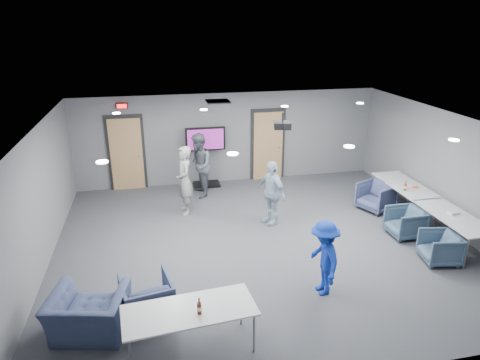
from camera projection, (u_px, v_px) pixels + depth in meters
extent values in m
plane|color=#3A3C42|center=(262.00, 242.00, 9.59)|extent=(9.00, 9.00, 0.00)
plane|color=white|center=(264.00, 124.00, 8.64)|extent=(9.00, 9.00, 0.00)
cube|color=slate|center=(229.00, 138.00, 12.78)|extent=(9.00, 0.02, 2.70)
cube|color=slate|center=(343.00, 299.00, 5.46)|extent=(9.00, 0.02, 2.70)
cube|color=slate|center=(38.00, 204.00, 8.25)|extent=(0.02, 8.00, 2.70)
cube|color=slate|center=(449.00, 172.00, 9.98)|extent=(0.02, 8.00, 2.70)
cube|color=black|center=(127.00, 153.00, 12.27)|extent=(1.06, 0.06, 2.24)
cube|color=tan|center=(127.00, 155.00, 12.24)|extent=(0.90, 0.05, 2.10)
cylinder|color=gray|center=(139.00, 156.00, 12.28)|extent=(0.04, 0.10, 0.04)
cube|color=black|center=(268.00, 145.00, 13.08)|extent=(1.06, 0.06, 2.24)
cube|color=tan|center=(268.00, 146.00, 13.05)|extent=(0.90, 0.05, 2.10)
cylinder|color=gray|center=(279.00, 148.00, 13.09)|extent=(0.04, 0.10, 0.04)
cube|color=black|center=(122.00, 106.00, 11.76)|extent=(0.32, 0.06, 0.16)
cube|color=#FF0C0C|center=(122.00, 106.00, 11.72)|extent=(0.26, 0.02, 0.11)
cube|color=black|center=(218.00, 101.00, 11.11)|extent=(0.60, 0.60, 0.03)
cylinder|color=white|center=(102.00, 162.00, 6.42)|extent=(0.18, 0.18, 0.02)
cylinder|color=white|center=(116.00, 113.00, 9.71)|extent=(0.18, 0.18, 0.02)
cylinder|color=white|center=(233.00, 154.00, 6.80)|extent=(0.18, 0.18, 0.02)
cylinder|color=white|center=(204.00, 110.00, 10.10)|extent=(0.18, 0.18, 0.02)
cylinder|color=white|center=(349.00, 147.00, 7.19)|extent=(0.18, 0.18, 0.02)
cylinder|color=white|center=(285.00, 106.00, 10.48)|extent=(0.18, 0.18, 0.02)
cylinder|color=white|center=(454.00, 140.00, 7.57)|extent=(0.18, 0.18, 0.02)
cylinder|color=white|center=(360.00, 103.00, 10.87)|extent=(0.18, 0.18, 0.02)
imported|color=#939693|center=(185.00, 180.00, 10.76)|extent=(0.48, 0.68, 1.77)
imported|color=#535B64|center=(199.00, 166.00, 11.80)|extent=(0.73, 0.91, 1.79)
imported|color=#A5BFD5|center=(271.00, 193.00, 10.24)|extent=(0.74, 1.01, 1.59)
imported|color=#17329A|center=(324.00, 258.00, 7.60)|extent=(0.53, 0.92, 1.42)
imported|color=#3C4568|center=(376.00, 196.00, 11.11)|extent=(1.06, 1.05, 0.74)
imported|color=#394F63|center=(405.00, 222.00, 9.77)|extent=(0.74, 0.72, 0.67)
imported|color=#3C5168|center=(440.00, 248.00, 8.73)|extent=(0.81, 0.79, 0.64)
imported|color=#3D496B|center=(147.00, 298.00, 7.05)|extent=(0.94, 0.96, 0.75)
imported|color=#3C4668|center=(89.00, 314.00, 6.68)|extent=(1.33, 1.23, 0.74)
cube|color=silver|center=(405.00, 185.00, 10.92)|extent=(0.82, 1.98, 0.03)
cylinder|color=gray|center=(374.00, 186.00, 11.82)|extent=(0.04, 0.04, 0.70)
cylinder|color=gray|center=(412.00, 214.00, 10.16)|extent=(0.04, 0.04, 0.70)
cylinder|color=gray|center=(396.00, 185.00, 11.95)|extent=(0.04, 0.04, 0.70)
cylinder|color=gray|center=(436.00, 212.00, 10.28)|extent=(0.04, 0.04, 0.70)
cube|color=silver|center=(454.00, 217.00, 9.19)|extent=(0.79, 1.91, 0.03)
cylinder|color=gray|center=(415.00, 216.00, 10.05)|extent=(0.04, 0.04, 0.70)
cylinder|color=gray|center=(466.00, 253.00, 8.45)|extent=(0.04, 0.04, 0.70)
cylinder|color=gray|center=(439.00, 214.00, 10.17)|extent=(0.04, 0.04, 0.70)
cube|color=silver|center=(189.00, 310.00, 6.23)|extent=(2.01, 0.98, 0.03)
cylinder|color=gray|center=(241.00, 306.00, 6.90)|extent=(0.04, 0.04, 0.70)
cylinder|color=gray|center=(128.00, 328.00, 6.41)|extent=(0.04, 0.04, 0.70)
cylinder|color=gray|center=(254.00, 333.00, 6.32)|extent=(0.04, 0.04, 0.70)
cylinder|color=gray|center=(131.00, 359.00, 5.83)|extent=(0.04, 0.04, 0.70)
cylinder|color=#57200F|center=(199.00, 308.00, 6.11)|extent=(0.07, 0.07, 0.18)
cylinder|color=#57200F|center=(199.00, 301.00, 6.06)|extent=(0.02, 0.02, 0.08)
cylinder|color=beige|center=(199.00, 308.00, 6.11)|extent=(0.07, 0.07, 0.06)
cylinder|color=#57200F|center=(405.00, 187.00, 10.51)|extent=(0.06, 0.06, 0.18)
cylinder|color=#57200F|center=(406.00, 182.00, 10.47)|extent=(0.02, 0.02, 0.08)
cylinder|color=beige|center=(405.00, 187.00, 10.51)|extent=(0.07, 0.07, 0.06)
cube|color=#D85F36|center=(415.00, 187.00, 10.72)|extent=(0.18, 0.14, 0.03)
cube|color=silver|center=(454.00, 213.00, 9.28)|extent=(0.23, 0.17, 0.05)
cube|color=black|center=(207.00, 184.00, 12.87)|extent=(0.77, 0.55, 0.06)
cylinder|color=black|center=(206.00, 162.00, 12.63)|extent=(0.06, 0.06, 1.32)
cube|color=black|center=(205.00, 139.00, 12.38)|extent=(1.16, 0.07, 0.68)
cube|color=#7F1C7C|center=(206.00, 139.00, 12.33)|extent=(1.05, 0.01, 0.60)
cylinder|color=black|center=(283.00, 118.00, 9.78)|extent=(0.04, 0.04, 0.22)
cube|color=black|center=(283.00, 125.00, 9.84)|extent=(0.46, 0.42, 0.16)
cylinder|color=black|center=(285.00, 127.00, 9.68)|extent=(0.08, 0.06, 0.08)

